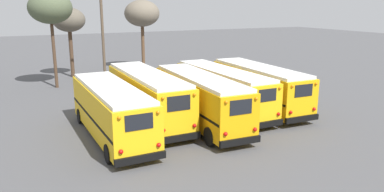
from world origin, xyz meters
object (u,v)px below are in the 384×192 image
(school_bus_1, at_px, (147,95))
(bare_tree_1, at_px, (142,14))
(utility_pole, at_px, (103,34))
(bare_tree_2, at_px, (50,8))
(school_bus_3, at_px, (222,89))
(school_bus_2, at_px, (200,98))
(school_bus_4, at_px, (259,86))
(school_bus_0, at_px, (111,110))
(bare_tree_0, at_px, (69,21))

(school_bus_1, xyz_separation_m, bare_tree_1, (6.41, 19.47, 4.65))
(utility_pole, bearing_deg, bare_tree_2, 169.72)
(school_bus_1, xyz_separation_m, school_bus_3, (5.64, 0.02, -0.11))
(bare_tree_1, bearing_deg, school_bus_2, -99.53)
(bare_tree_1, xyz_separation_m, bare_tree_2, (-10.46, -5.88, 0.72))
(utility_pole, bearing_deg, school_bus_4, -58.32)
(school_bus_0, distance_m, bare_tree_2, 16.45)
(bare_tree_0, distance_m, bare_tree_2, 5.40)
(school_bus_1, relative_size, school_bus_3, 0.98)
(bare_tree_0, bearing_deg, school_bus_3, -67.80)
(school_bus_3, bearing_deg, utility_pole, 112.75)
(school_bus_1, height_order, utility_pole, utility_pole)
(school_bus_1, xyz_separation_m, school_bus_4, (8.45, -0.44, -0.07))
(school_bus_0, bearing_deg, bare_tree_2, 94.55)
(school_bus_4, distance_m, utility_pole, 15.89)
(utility_pole, distance_m, bare_tree_2, 4.95)
(school_bus_0, distance_m, school_bus_1, 3.38)
(bare_tree_0, height_order, bare_tree_2, bare_tree_2)
(bare_tree_0, height_order, bare_tree_1, bare_tree_1)
(school_bus_4, bearing_deg, bare_tree_2, 131.68)
(school_bus_0, bearing_deg, school_bus_3, 12.50)
(school_bus_4, height_order, bare_tree_1, bare_tree_1)
(school_bus_0, relative_size, school_bus_3, 0.94)
(school_bus_2, relative_size, bare_tree_2, 1.19)
(utility_pole, distance_m, bare_tree_0, 6.02)
(school_bus_0, relative_size, bare_tree_1, 1.23)
(school_bus_0, relative_size, school_bus_2, 0.96)
(school_bus_2, height_order, bare_tree_1, bare_tree_1)
(school_bus_2, bearing_deg, school_bus_1, 145.61)
(school_bus_1, height_order, school_bus_4, school_bus_1)
(school_bus_3, xyz_separation_m, bare_tree_2, (-9.68, 13.58, 5.49))
(school_bus_1, bearing_deg, school_bus_3, 0.16)
(school_bus_4, distance_m, bare_tree_2, 19.57)
(school_bus_4, bearing_deg, bare_tree_0, 118.72)
(school_bus_2, distance_m, bare_tree_0, 21.22)
(school_bus_4, relative_size, bare_tree_2, 1.15)
(utility_pole, bearing_deg, bare_tree_0, 110.94)
(school_bus_1, distance_m, bare_tree_1, 21.02)
(school_bus_1, xyz_separation_m, utility_pole, (0.27, 12.81, 3.08))
(school_bus_2, relative_size, bare_tree_0, 1.43)
(utility_pole, relative_size, bare_tree_1, 1.17)
(bare_tree_2, bearing_deg, school_bus_0, -85.45)
(school_bus_2, height_order, bare_tree_0, bare_tree_0)
(school_bus_2, height_order, utility_pole, utility_pole)
(school_bus_4, distance_m, bare_tree_0, 21.83)
(bare_tree_0, bearing_deg, school_bus_1, -84.24)
(school_bus_1, bearing_deg, bare_tree_2, 106.58)
(school_bus_3, distance_m, bare_tree_1, 20.05)
(school_bus_0, xyz_separation_m, bare_tree_2, (-1.23, 15.45, 5.50))
(school_bus_2, bearing_deg, utility_pole, 99.80)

